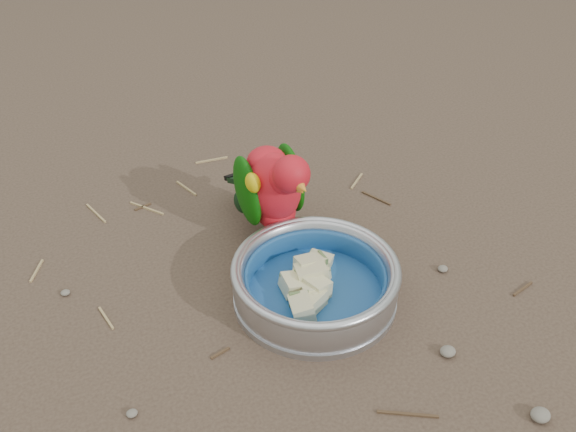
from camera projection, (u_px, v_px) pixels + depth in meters
name	position (u px, v px, depth m)	size (l,w,h in m)	color
ground	(306.00, 314.00, 0.86)	(60.00, 60.00, 0.00)	#4A382C
food_bowl	(315.00, 295.00, 0.88)	(0.22, 0.22, 0.02)	#B2B2BA
bowl_wall	(315.00, 279.00, 0.86)	(0.22, 0.22, 0.04)	#B2B2BA
fruit_wedges	(315.00, 282.00, 0.86)	(0.13, 0.13, 0.03)	beige
lory_parrot	(274.00, 195.00, 0.94)	(0.10, 0.21, 0.17)	red
ground_debris	(284.00, 294.00, 0.89)	(0.90, 0.80, 0.01)	tan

